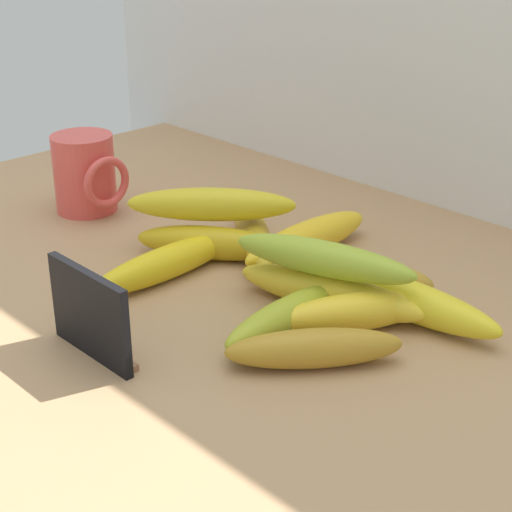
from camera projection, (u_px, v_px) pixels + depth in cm
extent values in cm
cube|color=tan|center=(209.00, 307.00, 85.10)|extent=(110.00, 76.00, 3.00)
cube|color=black|center=(90.00, 314.00, 71.85)|extent=(11.00, 0.80, 8.40)
cube|color=#8F6340|center=(101.00, 349.00, 73.98)|extent=(9.90, 1.20, 0.60)
cylinder|color=#E14D47|center=(84.00, 173.00, 104.16)|extent=(7.79, 7.79, 9.93)
torus|color=#E14D47|center=(107.00, 182.00, 100.98)|extent=(1.00, 6.56, 6.56)
ellipsoid|color=yellow|center=(307.00, 239.00, 92.50)|extent=(4.12, 19.09, 4.02)
ellipsoid|color=#A4AE28|center=(287.00, 316.00, 76.56)|extent=(3.96, 15.94, 3.51)
ellipsoid|color=gold|center=(253.00, 233.00, 94.44)|extent=(18.74, 15.18, 3.60)
ellipsoid|color=yellow|center=(353.00, 312.00, 77.00)|extent=(10.92, 15.42, 3.73)
ellipsoid|color=#B38425|center=(314.00, 348.00, 71.25)|extent=(12.53, 14.54, 3.54)
ellipsoid|color=gold|center=(211.00, 243.00, 91.67)|extent=(16.32, 12.93, 3.82)
ellipsoid|color=#B08329|center=(355.00, 276.00, 83.64)|extent=(15.89, 11.16, 4.12)
ellipsoid|color=yellow|center=(167.00, 263.00, 87.15)|extent=(3.78, 19.32, 3.60)
ellipsoid|color=yellow|center=(330.00, 292.00, 80.62)|extent=(20.14, 9.26, 3.89)
ellipsoid|color=yellow|center=(403.00, 298.00, 79.34)|extent=(21.11, 5.35, 3.97)
ellipsoid|color=gold|center=(211.00, 204.00, 91.98)|extent=(16.46, 15.91, 3.81)
ellipsoid|color=#9BB52F|center=(324.00, 258.00, 79.01)|extent=(18.90, 9.18, 3.51)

